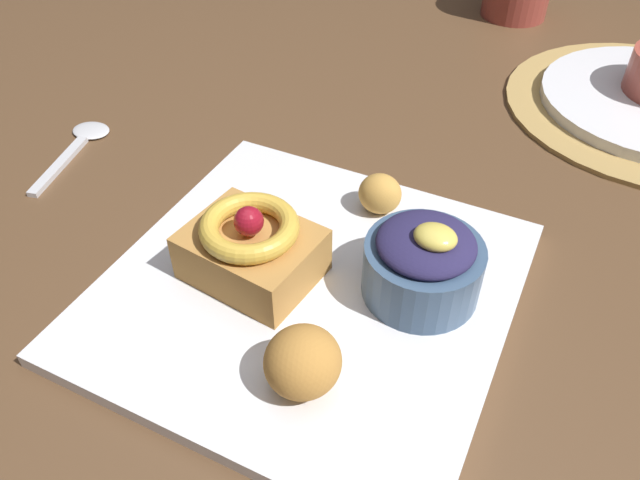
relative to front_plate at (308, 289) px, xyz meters
name	(u,v)px	position (x,y,z in m)	size (l,w,h in m)	color
dining_table	(449,227)	(0.05, 0.22, -0.09)	(1.55, 1.05, 0.73)	brown
front_plate	(308,289)	(0.00, 0.00, 0.00)	(0.29, 0.29, 0.01)	white
cake_slice	(251,247)	(-0.04, -0.01, 0.03)	(0.10, 0.08, 0.06)	#B77F3D
berry_ramekin	(423,263)	(0.08, 0.03, 0.03)	(0.09, 0.09, 0.07)	#3D5675
fritter_front	(303,362)	(0.04, -0.08, 0.03)	(0.05, 0.05, 0.04)	#BC7F38
fritter_middle	(380,194)	(0.01, 0.10, 0.02)	(0.04, 0.03, 0.03)	gold
spoon	(78,145)	(-0.30, 0.08, 0.00)	(0.05, 0.12, 0.00)	silver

